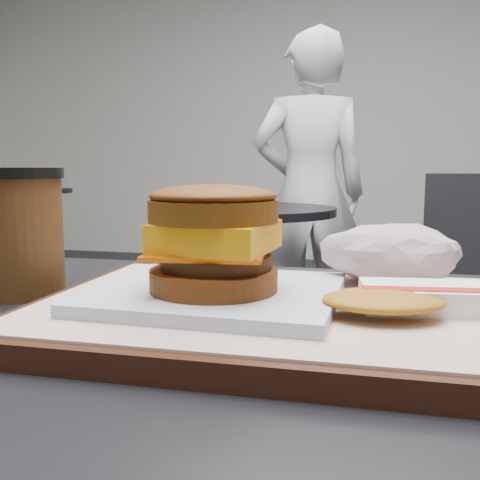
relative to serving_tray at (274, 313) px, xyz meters
name	(u,v)px	position (x,y,z in m)	size (l,w,h in m)	color
serving_tray	(274,313)	(0.00, 0.00, 0.00)	(0.38, 0.28, 0.02)	black
breakfast_sandwich	(215,252)	(-0.04, -0.01, 0.05)	(0.20, 0.18, 0.09)	white
hash_brown	(406,299)	(0.10, -0.01, 0.02)	(0.13, 0.10, 0.02)	white
crumpled_wrapper	(390,253)	(0.09, 0.09, 0.04)	(0.12, 0.10, 0.06)	silver
coffee_cup	(19,229)	(-0.26, 0.04, 0.06)	(0.09, 0.09, 0.13)	#442710
neighbor_table	(245,258)	(-0.39, 1.61, -0.23)	(0.70, 0.70, 0.75)	black
napkin	(232,207)	(-0.44, 1.60, -0.03)	(0.12, 0.12, 0.00)	white
neighbor_chair	(443,269)	(0.36, 1.76, -0.27)	(0.63, 0.48, 0.88)	#A5A4A9
patron	(309,193)	(-0.21, 2.26, 0.00)	(0.57, 0.37, 1.56)	silver
bg_table_mid	(28,214)	(-2.44, 3.16, -0.22)	(0.66, 0.66, 0.75)	black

